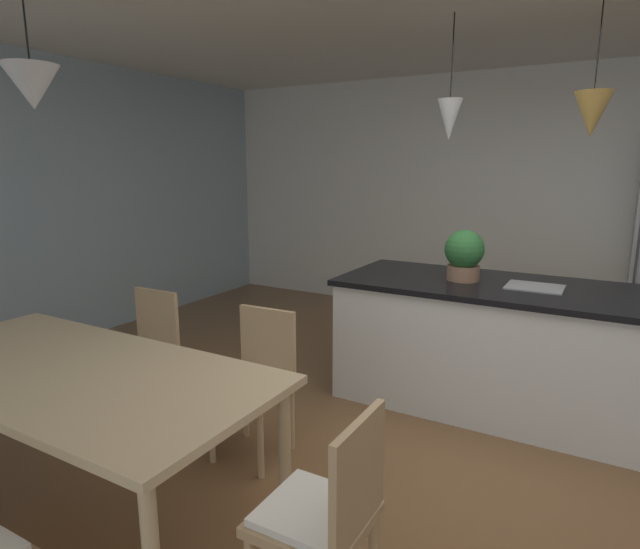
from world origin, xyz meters
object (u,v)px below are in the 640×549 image
at_px(chair_far_left, 144,350).
at_px(potted_plant_on_island, 464,254).
at_px(chair_far_right, 256,378).
at_px(kitchen_island, 499,345).
at_px(chair_kitchen_end, 325,512).
at_px(dining_table, 71,379).

height_order(chair_far_left, potted_plant_on_island, potted_plant_on_island).
height_order(chair_far_right, kitchen_island, kitchen_island).
height_order(chair_kitchen_end, kitchen_island, kitchen_island).
bearing_deg(chair_kitchen_end, potted_plant_on_island, 92.90).
height_order(chair_kitchen_end, potted_plant_on_island, potted_plant_on_island).
xyz_separation_m(chair_far_right, chair_kitchen_end, (0.95, -0.86, 0.00)).
height_order(dining_table, chair_far_left, chair_far_left).
xyz_separation_m(dining_table, kitchen_island, (1.59, 2.22, -0.23)).
xyz_separation_m(chair_far_left, chair_kitchen_end, (1.89, -0.86, 0.00)).
relative_size(chair_far_left, kitchen_island, 0.39).
xyz_separation_m(chair_kitchen_end, kitchen_island, (0.17, 2.22, -0.01)).
height_order(dining_table, chair_kitchen_end, chair_kitchen_end).
xyz_separation_m(dining_table, chair_far_left, (-0.47, 0.86, -0.21)).
xyz_separation_m(dining_table, chair_kitchen_end, (1.42, 0.00, -0.21)).
xyz_separation_m(chair_far_left, kitchen_island, (2.06, 1.36, -0.01)).
distance_m(kitchen_island, potted_plant_on_island, 0.69).
bearing_deg(chair_far_left, dining_table, -61.19).
height_order(dining_table, chair_far_right, chair_far_right).
distance_m(dining_table, kitchen_island, 2.74).
distance_m(dining_table, potted_plant_on_island, 2.60).
bearing_deg(chair_far_right, kitchen_island, 50.45).
distance_m(chair_far_left, chair_far_right, 0.94).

